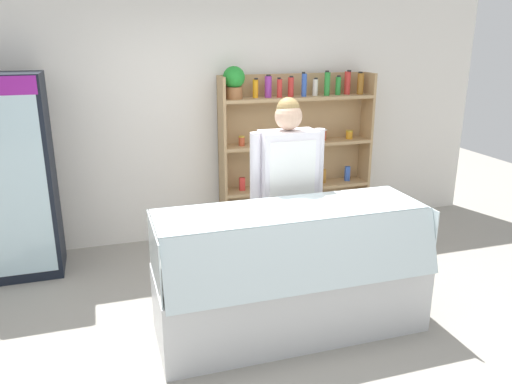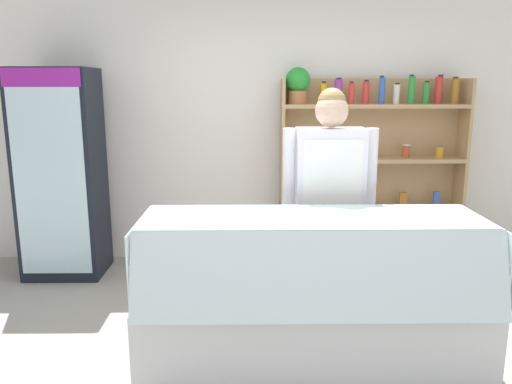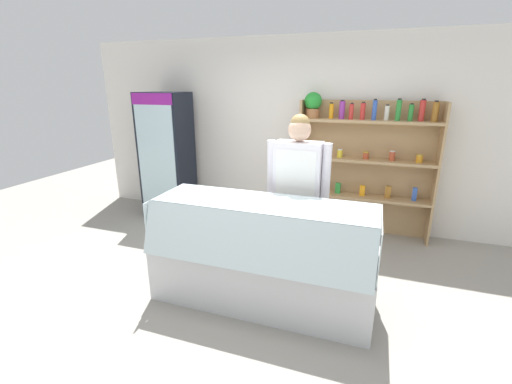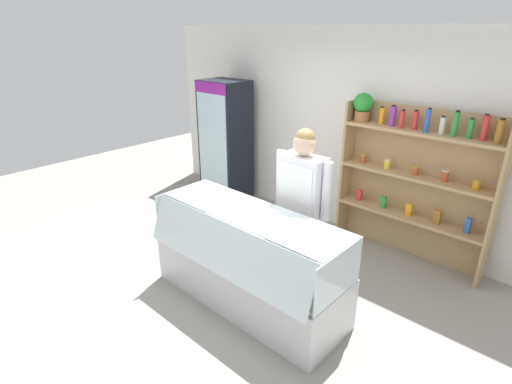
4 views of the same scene
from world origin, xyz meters
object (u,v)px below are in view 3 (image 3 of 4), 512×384
(deli_display_case, at_px, (261,271))
(shop_clerk, at_px, (298,183))
(drinks_fridge, at_px, (167,156))
(shelving_unit, at_px, (361,158))

(deli_display_case, xyz_separation_m, shop_clerk, (0.19, 0.61, 0.75))
(drinks_fridge, height_order, shop_clerk, drinks_fridge)
(shop_clerk, bearing_deg, shelving_unit, 67.63)
(drinks_fridge, relative_size, shelving_unit, 0.99)
(drinks_fridge, distance_m, shelving_unit, 2.90)
(shelving_unit, distance_m, deli_display_case, 2.27)
(shelving_unit, xyz_separation_m, deli_display_case, (-0.76, -1.99, -0.77))
(shelving_unit, bearing_deg, deli_display_case, -111.00)
(shop_clerk, bearing_deg, deli_display_case, -107.80)
(drinks_fridge, relative_size, deli_display_case, 0.93)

